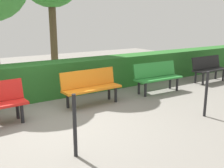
# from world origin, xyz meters

# --- Properties ---
(ground_plane) EXTENTS (21.31, 21.31, 0.00)m
(ground_plane) POSITION_xyz_m (0.00, 0.00, 0.00)
(ground_plane) COLOR gray
(bench_black) EXTENTS (1.41, 0.47, 0.86)m
(bench_black) POSITION_xyz_m (-5.74, -0.63, 0.48)
(bench_black) COLOR black
(bench_black) RESTS_ON ground_plane
(bench_green) EXTENTS (1.51, 0.54, 0.86)m
(bench_green) POSITION_xyz_m (-3.34, -0.61, 0.48)
(bench_green) COLOR #2D8C38
(bench_green) RESTS_ON ground_plane
(bench_orange) EXTENTS (1.52, 0.49, 0.86)m
(bench_orange) POSITION_xyz_m (-1.16, -0.66, 0.48)
(bench_orange) COLOR orange
(bench_orange) RESTS_ON ground_plane
(hedge_row) EXTENTS (17.31, 0.79, 0.95)m
(hedge_row) POSITION_xyz_m (-1.06, -1.92, 0.47)
(hedge_row) COLOR #266023
(hedge_row) RESTS_ON ground_plane
(railing_post_mid) EXTENTS (0.06, 0.06, 1.00)m
(railing_post_mid) POSITION_xyz_m (-2.81, 1.46, 0.50)
(railing_post_mid) COLOR black
(railing_post_mid) RESTS_ON ground_plane
(railing_post_far) EXTENTS (0.06, 0.06, 1.00)m
(railing_post_far) POSITION_xyz_m (0.31, 1.46, 0.50)
(railing_post_far) COLOR black
(railing_post_far) RESTS_ON ground_plane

